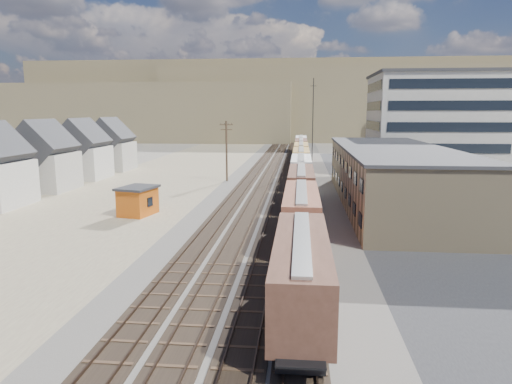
# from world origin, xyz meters

# --- Properties ---
(ground) EXTENTS (300.00, 300.00, 0.00)m
(ground) POSITION_xyz_m (0.00, 0.00, 0.00)
(ground) COLOR #6B6356
(ground) RESTS_ON ground
(ballast_bed) EXTENTS (18.00, 200.00, 0.06)m
(ballast_bed) POSITION_xyz_m (0.00, 50.00, 0.03)
(ballast_bed) COLOR #4C4742
(ballast_bed) RESTS_ON ground
(dirt_yard) EXTENTS (24.00, 180.00, 0.03)m
(dirt_yard) POSITION_xyz_m (-20.00, 40.00, 0.01)
(dirt_yard) COLOR #7A6954
(dirt_yard) RESTS_ON ground
(asphalt_lot) EXTENTS (26.00, 120.00, 0.04)m
(asphalt_lot) POSITION_xyz_m (22.00, 35.00, 0.02)
(asphalt_lot) COLOR #232326
(asphalt_lot) RESTS_ON ground
(rail_tracks) EXTENTS (11.40, 200.00, 0.24)m
(rail_tracks) POSITION_xyz_m (-0.55, 50.00, 0.11)
(rail_tracks) COLOR black
(rail_tracks) RESTS_ON ground
(freight_train) EXTENTS (3.00, 119.74, 4.46)m
(freight_train) POSITION_xyz_m (3.80, 44.99, 2.79)
(freight_train) COLOR black
(freight_train) RESTS_ON ground
(warehouse) EXTENTS (12.40, 40.40, 7.25)m
(warehouse) POSITION_xyz_m (14.98, 25.00, 3.65)
(warehouse) COLOR tan
(warehouse) RESTS_ON ground
(office_tower) EXTENTS (22.60, 18.60, 18.45)m
(office_tower) POSITION_xyz_m (27.95, 54.95, 9.26)
(office_tower) COLOR #9E998E
(office_tower) RESTS_ON ground
(utility_pole_north) EXTENTS (2.20, 0.32, 10.00)m
(utility_pole_north) POSITION_xyz_m (-8.50, 42.00, 5.30)
(utility_pole_north) COLOR #382619
(utility_pole_north) RESTS_ON ground
(radio_mast) EXTENTS (1.20, 0.16, 18.00)m
(radio_mast) POSITION_xyz_m (6.00, 60.00, 9.12)
(radio_mast) COLOR black
(radio_mast) RESTS_ON ground
(townhouse_row) EXTENTS (8.15, 68.16, 10.47)m
(townhouse_row) POSITION_xyz_m (-34.00, 25.00, 4.34)
(townhouse_row) COLOR #B7B2A8
(townhouse_row) RESTS_ON ground
(hills_north) EXTENTS (265.00, 80.00, 32.00)m
(hills_north) POSITION_xyz_m (0.17, 167.92, 14.10)
(hills_north) COLOR brown
(hills_north) RESTS_ON ground
(maintenance_shed) EXTENTS (4.32, 5.08, 3.25)m
(maintenance_shed) POSITION_xyz_m (-14.45, 16.22, 1.66)
(maintenance_shed) COLOR #C65712
(maintenance_shed) RESTS_ON ground
(parked_car_red) EXTENTS (3.60, 5.01, 1.58)m
(parked_car_red) POSITION_xyz_m (13.74, 7.80, 0.79)
(parked_car_red) COLOR #A9250F
(parked_car_red) RESTS_ON ground
(parked_car_blue) EXTENTS (4.88, 6.60, 1.67)m
(parked_car_blue) POSITION_xyz_m (25.50, 55.05, 0.83)
(parked_car_blue) COLOR navy
(parked_car_blue) RESTS_ON ground
(parked_car_far) EXTENTS (2.89, 4.22, 1.33)m
(parked_car_far) POSITION_xyz_m (30.98, 46.45, 0.67)
(parked_car_far) COLOR silver
(parked_car_far) RESTS_ON ground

